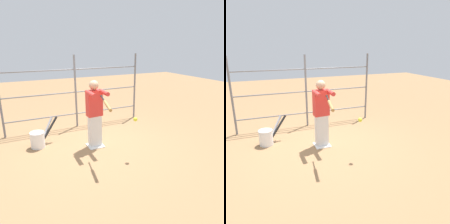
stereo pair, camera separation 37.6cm
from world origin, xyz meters
The scene contains 7 objects.
ground_plane centered at (0.00, 0.00, 0.00)m, with size 24.00×24.00×0.00m, color #9E754C.
home_plate centered at (0.00, 0.00, 0.01)m, with size 0.40×0.40×0.02m.
fence_backstop centered at (0.00, -1.60, 1.13)m, with size 4.31×0.06×2.25m.
batter centered at (0.00, 0.02, 0.93)m, with size 0.44×0.59×1.72m.
baseball_bat_swinging centered at (0.08, 0.94, 1.37)m, with size 0.19×0.82×0.16m.
softball_in_flight centered at (-0.61, 0.96, 0.94)m, with size 0.10×0.10×0.10m.
bat_bucket centered at (1.33, -0.56, 0.23)m, with size 0.78×0.52×0.69m.
Camera 1 is at (1.84, 4.88, 2.54)m, focal length 35.00 mm.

